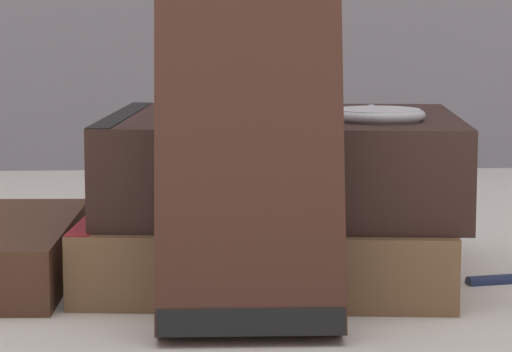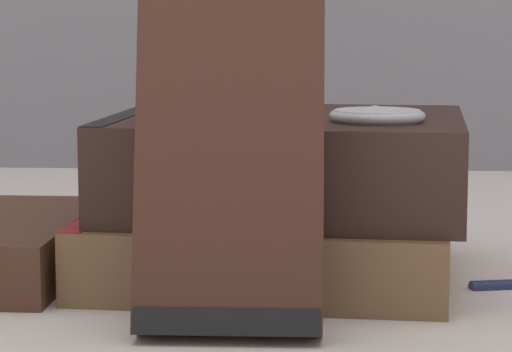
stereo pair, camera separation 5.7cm
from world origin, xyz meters
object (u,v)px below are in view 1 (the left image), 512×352
object	(u,v)px
book_flat_top	(273,162)
reading_glasses	(155,233)
book_leaning_front	(249,175)
pocket_watch	(378,115)
book_flat_bottom	(257,244)

from	to	relation	value
book_flat_top	reading_glasses	size ratio (longest dim) A/B	1.70
book_leaning_front	pocket_watch	world-z (taller)	book_leaning_front
book_flat_top	pocket_watch	world-z (taller)	pocket_watch
pocket_watch	reading_glasses	bearing A→B (deg)	128.59
pocket_watch	reading_glasses	world-z (taller)	pocket_watch
pocket_watch	reading_glasses	xyz separation A→B (m)	(-0.12, 0.15, -0.09)
book_flat_top	book_leaning_front	world-z (taller)	book_leaning_front
book_leaning_front	pocket_watch	xyz separation A→B (m)	(0.07, 0.08, 0.02)
book_leaning_front	book_flat_bottom	bearing A→B (deg)	85.71
book_flat_bottom	reading_glasses	bearing A→B (deg)	120.83
book_flat_bottom	reading_glasses	world-z (taller)	book_flat_bottom
book_leaning_front	book_flat_top	bearing A→B (deg)	81.54
book_flat_bottom	book_flat_top	size ratio (longest dim) A/B	1.01
book_leaning_front	pocket_watch	size ratio (longest dim) A/B	2.95
book_flat_top	reading_glasses	world-z (taller)	book_flat_top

